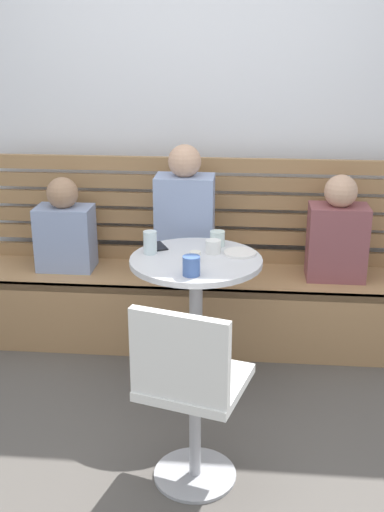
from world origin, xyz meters
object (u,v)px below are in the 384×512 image
(cup_espresso_small, at_px, (195,257))
(plate_small, at_px, (240,253))
(booth_bench, at_px, (197,307))
(person_child_middle, at_px, (337,234))
(cup_ceramic_white, at_px, (213,247))
(white_chair, at_px, (190,391))
(person_child_left, at_px, (65,230))
(cup_glass_tall, at_px, (150,242))
(cup_mug_blue, at_px, (191,266))
(phone_on_table, at_px, (158,246))
(person_adult, at_px, (185,218))
(cafe_table, at_px, (196,298))
(cup_glass_short, at_px, (217,238))

(cup_espresso_small, xyz_separation_m, plate_small, (0.22, 0.14, -0.02))
(booth_bench, xyz_separation_m, person_child_middle, (0.82, 0.02, 0.49))
(person_child_middle, height_order, plate_small, person_child_middle)
(person_child_middle, height_order, cup_ceramic_white, person_child_middle)
(white_chair, bearing_deg, person_child_left, 122.89)
(cup_ceramic_white, relative_size, cup_glass_tall, 0.67)
(cup_mug_blue, height_order, phone_on_table, cup_mug_blue)
(person_child_middle, xyz_separation_m, plate_small, (-0.56, -0.47, 0.03))
(white_chair, bearing_deg, phone_on_table, 105.10)
(person_child_middle, distance_m, cup_mug_blue, 1.12)
(white_chair, xyz_separation_m, person_adult, (-0.16, 1.34, 0.33))
(person_child_middle, distance_m, cup_ceramic_white, 0.85)
(person_child_left, xyz_separation_m, cup_glass_tall, (0.61, -0.52, 0.11))
(booth_bench, relative_size, person_child_middle, 4.32)
(phone_on_table, bearing_deg, cafe_table, -62.14)
(cup_mug_blue, relative_size, phone_on_table, 0.68)
(person_child_middle, distance_m, plate_small, 0.73)
(cafe_table, height_order, cup_ceramic_white, cup_ceramic_white)
(white_chair, bearing_deg, person_adult, 96.62)
(person_child_left, xyz_separation_m, cup_mug_blue, (0.85, -0.81, 0.10))
(person_adult, xyz_separation_m, cup_glass_short, (0.21, -0.32, -0.01))
(cafe_table, height_order, cup_espresso_small, cup_espresso_small)
(phone_on_table, bearing_deg, booth_bench, 39.26)
(cup_glass_tall, bearing_deg, cafe_table, -11.95)
(cup_glass_short, height_order, plate_small, cup_glass_short)
(person_child_middle, distance_m, phone_on_table, 1.08)
(cafe_table, relative_size, person_child_left, 1.29)
(cup_glass_short, bearing_deg, cafe_table, -114.75)
(booth_bench, height_order, cafe_table, cafe_table)
(person_child_left, bearing_deg, person_child_middle, -0.43)
(cafe_table, bearing_deg, cup_glass_tall, 168.05)
(person_child_left, xyz_separation_m, cup_glass_short, (0.95, -0.36, 0.09))
(cup_ceramic_white, bearing_deg, white_chair, -92.40)
(cafe_table, height_order, person_child_middle, person_child_middle)
(white_chair, height_order, cup_glass_tall, cup_glass_tall)
(plate_small, bearing_deg, cup_ceramic_white, 178.92)
(person_child_middle, bearing_deg, cup_mug_blue, -134.46)
(person_adult, distance_m, person_child_left, 0.75)
(person_child_left, xyz_separation_m, person_child_middle, (1.63, -0.01, 0.02))
(person_child_middle, xyz_separation_m, cup_ceramic_white, (-0.70, -0.47, 0.06))
(person_child_left, bearing_deg, cafe_table, -33.95)
(booth_bench, height_order, phone_on_table, phone_on_table)
(cup_ceramic_white, bearing_deg, person_child_left, 152.55)
(white_chair, distance_m, cup_glass_short, 1.07)
(person_child_middle, relative_size, cup_espresso_small, 11.16)
(person_child_middle, height_order, cup_mug_blue, person_child_middle)
(phone_on_table, bearing_deg, cup_glass_short, -16.42)
(cup_glass_short, distance_m, cup_ceramic_white, 0.12)
(booth_bench, bearing_deg, cup_mug_blue, -87.07)
(person_child_left, height_order, plate_small, person_child_left)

